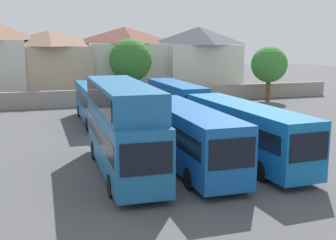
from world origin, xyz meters
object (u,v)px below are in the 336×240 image
tree_behind_wall (131,61)px  house_terrace_right (125,60)px  bus_4 (96,102)px  bus_6 (176,99)px  bus_1 (122,123)px  house_terrace_far_right (199,59)px  tree_left_of_lot (269,65)px  bus_5 (127,100)px  bus_3 (245,129)px  house_terrace_centre (50,64)px  bus_2 (187,134)px

tree_behind_wall → house_terrace_right: bearing=83.7°
bus_4 → house_terrace_right: (6.60, 18.76, 2.62)m
bus_6 → house_terrace_right: size_ratio=1.01×
bus_4 → tree_behind_wall: size_ratio=1.50×
bus_1 → house_terrace_far_right: house_terrace_far_right is taller
bus_6 → house_terrace_right: 19.47m
bus_6 → house_terrace_right: (-0.59, 19.29, 2.58)m
bus_6 → tree_left_of_lot: size_ratio=1.61×
bus_4 → bus_5: bearing=80.8°
bus_4 → house_terrace_right: house_terrace_right is taller
bus_1 → tree_behind_wall: (6.62, 27.34, 1.98)m
bus_3 → house_terrace_far_right: bearing=160.5°
bus_3 → bus_4: 16.29m
house_terrace_centre → tree_left_of_lot: bearing=-23.9°
bus_1 → house_terrace_far_right: (17.11, 32.27, 1.74)m
bus_6 → house_terrace_right: house_terrace_right is taller
bus_1 → bus_6: 16.53m
bus_2 → house_terrace_centre: house_terrace_centre is taller
bus_2 → house_terrace_centre: 34.34m
bus_5 → bus_6: size_ratio=1.04×
bus_3 → tree_left_of_lot: (14.90, 22.66, 2.32)m
house_terrace_far_right → tree_left_of_lot: 10.79m
bus_2 → tree_left_of_lot: 29.57m
bus_1 → tree_left_of_lot: 32.00m
bus_6 → house_terrace_far_right: bearing=151.8°
tree_behind_wall → bus_1: bearing=-103.6°
house_terrace_far_right → tree_behind_wall: bearing=-154.9°
house_terrace_centre → tree_left_of_lot: 26.93m
house_terrace_far_right → tree_behind_wall: house_terrace_far_right is taller
bus_5 → bus_6: 4.54m
bus_2 → bus_5: 14.58m
bus_6 → tree_left_of_lot: 16.86m
bus_1 → house_terrace_right: bearing=169.0°
bus_3 → bus_6: 14.31m
bus_6 → bus_5: bearing=-91.9°
bus_4 → bus_5: size_ratio=1.01×
tree_left_of_lot → bus_2: bearing=-129.2°
house_terrace_right → tree_left_of_lot: (15.04, -10.93, -0.22)m
bus_2 → house_terrace_right: size_ratio=1.12×
bus_1 → bus_6: size_ratio=1.06×
house_terrace_right → bus_6: bearing=-88.3°
bus_3 → tree_left_of_lot: bearing=143.9°
house_terrace_right → tree_left_of_lot: house_terrace_right is taller
bus_2 → bus_5: (-0.36, 14.57, -0.05)m
bus_3 → house_terrace_right: bearing=177.5°
house_terrace_right → bus_1: bearing=-102.2°
house_terrace_right → tree_behind_wall: house_terrace_right is taller
tree_behind_wall → bus_3: bearing=-88.2°
house_terrace_centre → bus_2: bearing=-79.9°
bus_1 → bus_6: (7.91, 14.49, -0.87)m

